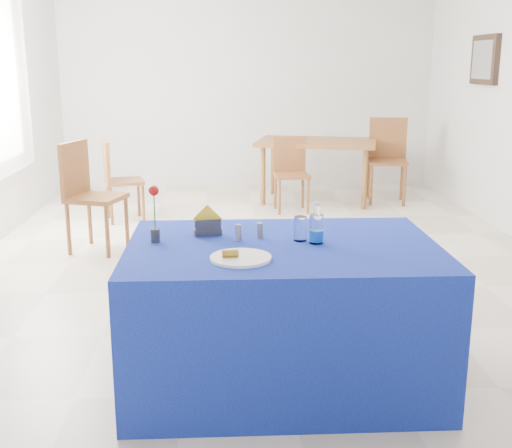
% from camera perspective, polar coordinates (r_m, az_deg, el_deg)
% --- Properties ---
extents(floor, '(7.00, 7.00, 0.00)m').
position_cam_1_polar(floor, '(5.60, 0.63, -3.19)').
color(floor, beige).
rests_on(floor, ground).
extents(room_shell, '(7.00, 7.00, 7.00)m').
position_cam_1_polar(room_shell, '(5.35, 0.68, 15.00)').
color(room_shell, silver).
rests_on(room_shell, ground).
extents(picture_frame, '(0.06, 0.64, 0.52)m').
position_cam_1_polar(picture_frame, '(7.48, 19.68, 13.58)').
color(picture_frame, black).
rests_on(picture_frame, room_shell).
extents(picture_art, '(0.02, 0.52, 0.40)m').
position_cam_1_polar(picture_art, '(7.47, 19.50, 13.60)').
color(picture_art, '#998C66').
rests_on(picture_art, room_shell).
extents(plate, '(0.29, 0.29, 0.01)m').
position_cam_1_polar(plate, '(3.04, -1.37, -3.03)').
color(plate, white).
rests_on(plate, blue_table).
extents(drinking_glass, '(0.07, 0.07, 0.13)m').
position_cam_1_polar(drinking_glass, '(3.35, 3.96, -0.42)').
color(drinking_glass, white).
rests_on(drinking_glass, blue_table).
extents(salt_shaker, '(0.03, 0.03, 0.08)m').
position_cam_1_polar(salt_shaker, '(3.36, -1.59, -0.75)').
color(salt_shaker, gray).
rests_on(salt_shaker, blue_table).
extents(pepper_shaker, '(0.03, 0.03, 0.08)m').
position_cam_1_polar(pepper_shaker, '(3.39, 0.36, -0.60)').
color(pepper_shaker, slate).
rests_on(pepper_shaker, blue_table).
extents(blue_table, '(1.60, 1.10, 0.76)m').
position_cam_1_polar(blue_table, '(3.43, 2.33, -7.91)').
color(blue_table, '#101898').
rests_on(blue_table, floor).
extents(water_bottle, '(0.08, 0.08, 0.21)m').
position_cam_1_polar(water_bottle, '(3.32, 5.39, -0.51)').
color(water_bottle, silver).
rests_on(water_bottle, blue_table).
extents(napkin_holder, '(0.16, 0.08, 0.17)m').
position_cam_1_polar(napkin_holder, '(3.47, -4.30, -0.19)').
color(napkin_holder, '#39393E').
rests_on(napkin_holder, blue_table).
extents(rose_vase, '(0.05, 0.05, 0.30)m').
position_cam_1_polar(rose_vase, '(3.34, -9.00, 0.87)').
color(rose_vase, '#292A2E').
rests_on(rose_vase, blue_table).
extents(oak_table, '(1.59, 1.23, 0.76)m').
position_cam_1_polar(oak_table, '(7.90, 5.42, 6.86)').
color(oak_table, brown).
rests_on(oak_table, floor).
extents(chair_bg_left, '(0.40, 0.40, 0.85)m').
position_cam_1_polar(chair_bg_left, '(7.41, 3.10, 4.97)').
color(chair_bg_left, brown).
rests_on(chair_bg_left, floor).
extents(chair_bg_right, '(0.53, 0.53, 1.02)m').
position_cam_1_polar(chair_bg_right, '(8.04, 11.63, 6.14)').
color(chair_bg_right, brown).
rests_on(chair_bg_right, floor).
extents(chair_win_a, '(0.56, 0.56, 0.99)m').
position_cam_1_polar(chair_win_a, '(5.95, -14.80, 3.07)').
color(chair_win_a, brown).
rests_on(chair_win_a, floor).
extents(chair_win_b, '(0.48, 0.48, 0.87)m').
position_cam_1_polar(chair_win_b, '(7.03, -12.29, 4.26)').
color(chair_win_b, brown).
rests_on(chair_win_b, floor).
extents(banana_pieces, '(0.08, 0.04, 0.04)m').
position_cam_1_polar(banana_pieces, '(3.03, -2.29, -2.63)').
color(banana_pieces, gold).
rests_on(banana_pieces, plate).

